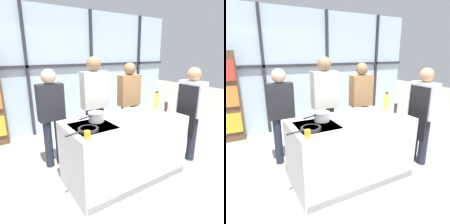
% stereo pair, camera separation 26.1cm
% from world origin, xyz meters
% --- Properties ---
extents(ground_plane, '(18.00, 18.00, 0.00)m').
position_xyz_m(ground_plane, '(0.00, 0.00, 0.00)').
color(ground_plane, gray).
extents(back_window_wall, '(6.40, 0.10, 2.80)m').
position_xyz_m(back_window_wall, '(0.00, 2.48, 1.40)').
color(back_window_wall, silver).
rests_on(back_window_wall, ground_plane).
extents(demo_island, '(1.72, 0.86, 0.92)m').
position_xyz_m(demo_island, '(-0.00, -0.00, 0.46)').
color(demo_island, silver).
rests_on(demo_island, ground_plane).
extents(chef, '(0.23, 0.43, 1.60)m').
position_xyz_m(chef, '(1.27, -0.15, 0.90)').
color(chef, '#232838').
rests_on(chef, ground_plane).
extents(spectator_far_left, '(0.40, 0.22, 1.59)m').
position_xyz_m(spectator_far_left, '(-0.77, 0.90, 0.91)').
color(spectator_far_left, '#232838').
rests_on(spectator_far_left, ground_plane).
extents(spectator_center_left, '(0.45, 0.25, 1.77)m').
position_xyz_m(spectator_center_left, '(0.00, 0.90, 1.01)').
color(spectator_center_left, '#47382D').
rests_on(spectator_center_left, ground_plane).
extents(spectator_center_right, '(0.44, 0.23, 1.65)m').
position_xyz_m(spectator_center_right, '(0.77, 0.90, 0.93)').
color(spectator_center_right, black).
rests_on(spectator_center_right, ground_plane).
extents(frying_pan, '(0.44, 0.25, 0.04)m').
position_xyz_m(frying_pan, '(-0.65, -0.13, 0.94)').
color(frying_pan, '#232326').
rests_on(frying_pan, demo_island).
extents(saucepan, '(0.40, 0.23, 0.13)m').
position_xyz_m(saucepan, '(-0.40, 0.12, 0.99)').
color(saucepan, silver).
rests_on(saucepan, demo_island).
extents(white_plate, '(0.26, 0.26, 0.01)m').
position_xyz_m(white_plate, '(0.35, 0.32, 0.93)').
color(white_plate, white).
rests_on(white_plate, demo_island).
extents(mixing_bowl, '(0.22, 0.22, 0.06)m').
position_xyz_m(mixing_bowl, '(0.36, -0.28, 0.96)').
color(mixing_bowl, silver).
rests_on(mixing_bowl, demo_island).
extents(oil_bottle, '(0.08, 0.08, 0.29)m').
position_xyz_m(oil_bottle, '(0.76, 0.15, 1.06)').
color(oil_bottle, '#E0CC4C').
rests_on(oil_bottle, demo_island).
extents(pepper_grinder, '(0.05, 0.05, 0.18)m').
position_xyz_m(pepper_grinder, '(0.77, -0.06, 1.00)').
color(pepper_grinder, '#332319').
rests_on(pepper_grinder, demo_island).
extents(juice_glass_near, '(0.07, 0.07, 0.09)m').
position_xyz_m(juice_glass_near, '(-0.76, -0.33, 0.97)').
color(juice_glass_near, orange).
rests_on(juice_glass_near, demo_island).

